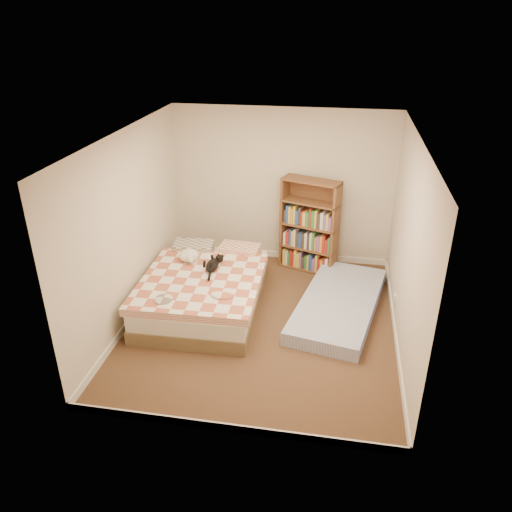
% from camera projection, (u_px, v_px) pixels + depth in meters
% --- Properties ---
extents(room, '(3.51, 4.01, 2.51)m').
position_uv_depth(room, '(263.00, 241.00, 6.21)').
color(room, '#4D2C21').
rests_on(room, ground).
extents(bed, '(1.65, 2.22, 0.58)m').
position_uv_depth(bed, '(205.00, 288.00, 7.03)').
color(bed, brown).
rests_on(bed, room).
extents(bookshelf, '(0.99, 0.58, 1.50)m').
position_uv_depth(bookshelf, '(309.00, 237.00, 7.92)').
color(bookshelf, '#56301D').
rests_on(bookshelf, room).
extents(floor_mattress, '(1.39, 2.32, 0.20)m').
position_uv_depth(floor_mattress, '(339.00, 304.00, 6.96)').
color(floor_mattress, '#717EBD').
rests_on(floor_mattress, room).
extents(black_cat, '(0.27, 0.63, 0.14)m').
position_uv_depth(black_cat, '(213.00, 264.00, 6.99)').
color(black_cat, black).
rests_on(black_cat, bed).
extents(white_dog, '(0.37, 0.40, 0.16)m').
position_uv_depth(white_dog, '(190.00, 256.00, 7.20)').
color(white_dog, white).
rests_on(white_dog, bed).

